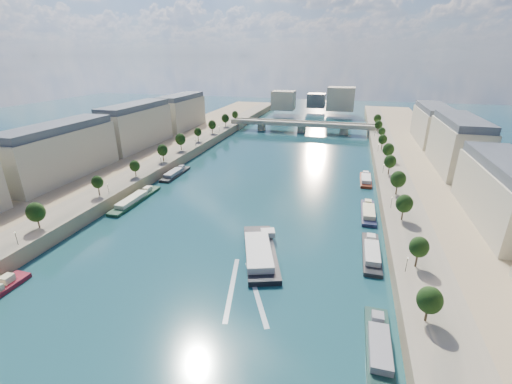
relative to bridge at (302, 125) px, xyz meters
The scene contains 17 objects.
ground 130.52m from the bridge, 90.00° to the right, with size 700.00×700.00×0.00m, color #0D313D.
quay_left 149.00m from the bridge, 118.90° to the right, with size 44.00×520.00×5.00m, color #9E8460.
quay_right 149.00m from the bridge, 61.10° to the right, with size 44.00×520.00×5.00m, color #9E8460.
pave_left 142.33m from the bridge, 113.61° to the right, with size 14.00×520.00×0.10m, color gray.
pave_right 142.33m from the bridge, 66.39° to the right, with size 14.00×520.00×0.10m, color gray.
trees_left 139.81m from the bridge, 113.18° to the right, with size 4.80×268.80×8.26m.
trees_right 132.50m from the bridge, 65.45° to the right, with size 4.80×268.80×8.26m.
lamps_left 149.94m from the bridge, 110.50° to the right, with size 0.36×200.36×4.28m.
lamps_right 135.99m from the bridge, 67.29° to the right, with size 0.36×200.36×4.28m.
buildings_left 146.21m from the bridge, 125.67° to the right, with size 16.00×226.00×23.20m.
buildings_right 146.21m from the bridge, 54.33° to the right, with size 16.00×226.00×23.20m.
skyline 89.67m from the bridge, 87.95° to the left, with size 79.00×42.00×22.00m.
bridge is the anchor object (origin of this frame).
tour_barge 180.41m from the bridge, 85.69° to the right, with size 18.32×31.86×4.16m.
wake 196.92m from the bridge, 86.05° to the right, with size 15.97×25.67×0.04m.
moored_barges_left 187.90m from the bridge, 104.02° to the right, with size 5.00×152.90×3.60m.
moored_barges_right 182.22m from the bridge, 75.54° to the right, with size 5.00×159.25×3.60m.
Camera 1 is at (35.37, -34.19, 55.28)m, focal length 24.00 mm.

